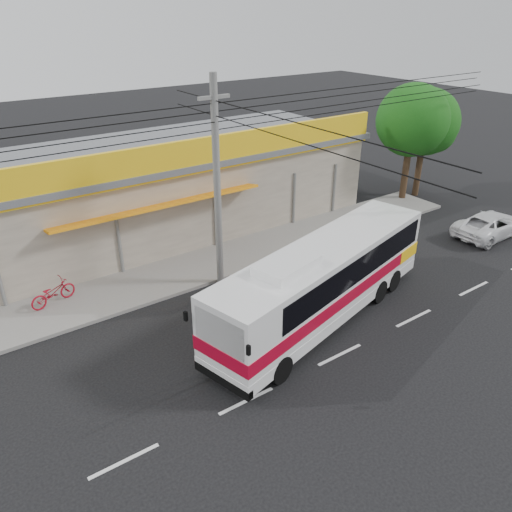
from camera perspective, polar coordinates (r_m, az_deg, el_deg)
The scene contains 10 objects.
ground at distance 19.69m, azimuth 4.48°, elevation -7.53°, with size 120.00×120.00×0.00m, color black.
sidewalk at distance 23.88m, azimuth -4.63°, elevation -0.73°, with size 30.00×3.20×0.15m, color slate.
lane_markings at distance 18.22m, azimuth 9.55°, elevation -11.08°, with size 50.00×0.12×0.01m, color silver, non-canonical shape.
storefront_building at distance 27.58m, azimuth -10.80°, elevation 7.76°, with size 22.60×9.20×5.70m.
coach_bus at distance 19.17m, azimuth 8.03°, elevation -2.25°, with size 11.49×5.02×3.46m.
motorbike_red at distance 21.84m, azimuth -22.21°, elevation -3.90°, with size 0.67×1.91×1.00m, color maroon.
white_car at distance 29.28m, azimuth 25.20°, elevation 3.25°, with size 2.10×4.56×1.27m, color silver.
utility_pole at distance 19.59m, azimuth -4.76°, elevation 15.70°, with size 34.00×14.00×8.90m.
tree_near at distance 33.21m, azimuth 19.02°, elevation 14.07°, with size 4.06×4.06×6.73m.
tree_far at distance 32.02m, azimuth 17.68°, elevation 14.31°, with size 4.29×4.29×7.12m.
Camera 1 is at (-10.58, -12.37, 11.07)m, focal length 35.00 mm.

